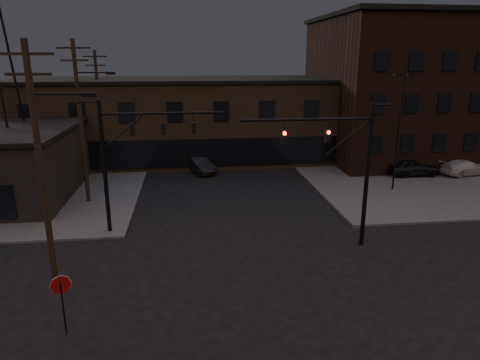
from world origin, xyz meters
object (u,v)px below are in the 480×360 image
traffic_signal_near (348,161)px  parked_car_lot_a (413,167)px  traffic_signal_far (126,152)px  car_crossing (199,165)px  stop_sign (61,291)px  parked_car_lot_b (465,167)px

traffic_signal_near → parked_car_lot_a: (11.29, 13.22, -4.03)m
traffic_signal_far → car_crossing: bearing=71.6°
stop_sign → parked_car_lot_b: 35.30m
traffic_signal_far → stop_sign: 10.55m
parked_car_lot_a → car_crossing: (-18.78, 4.06, -0.17)m
parked_car_lot_a → parked_car_lot_b: size_ratio=0.95×
traffic_signal_far → parked_car_lot_a: bearing=22.6°
stop_sign → parked_car_lot_a: size_ratio=0.56×
traffic_signal_near → parked_car_lot_a: traffic_signal_near is taller
stop_sign → car_crossing: bearing=76.1°
stop_sign → parked_car_lot_a: 31.57m
stop_sign → parked_car_lot_a: (24.64, 19.70, -0.94)m
traffic_signal_near → parked_car_lot_b: size_ratio=1.73×
parked_car_lot_b → stop_sign: bearing=111.4°
traffic_signal_near → parked_car_lot_b: bearing=38.8°
parked_car_lot_b → traffic_signal_near: bearing=116.8°
stop_sign → car_crossing: size_ratio=0.56×
car_crossing → parked_car_lot_a: bearing=-33.8°
traffic_signal_near → traffic_signal_far: same height
parked_car_lot_b → traffic_signal_far: bearing=96.5°
parked_car_lot_a → car_crossing: 19.21m
traffic_signal_near → traffic_signal_far: (-12.07, 3.50, 0.08)m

